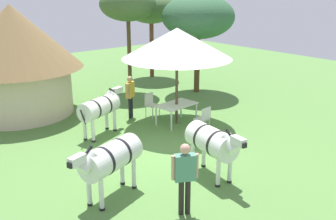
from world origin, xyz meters
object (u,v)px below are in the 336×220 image
at_px(standing_watcher, 185,173).
at_px(shade_umbrella, 177,43).
at_px(patio_dining_table, 177,106).
at_px(guest_beside_umbrella, 130,93).
at_px(zebra_by_umbrella, 110,158).
at_px(acacia_tree_far_lawn, 198,17).
at_px(patio_chair_east_end, 151,103).
at_px(patio_chair_west_end, 204,118).
at_px(acacia_tree_left_background, 128,5).
at_px(zebra_toward_hut, 213,142).
at_px(thatched_hut, 15,55).
at_px(zebra_nearest_camera, 100,107).
at_px(acacia_tree_behind_hut, 151,9).

bearing_deg(standing_watcher, shade_umbrella, 78.95).
distance_m(patio_dining_table, guest_beside_umbrella, 1.88).
relative_size(zebra_by_umbrella, acacia_tree_far_lawn, 0.49).
xyz_separation_m(patio_dining_table, patio_chair_east_end, (-0.22, 1.25, -0.14)).
bearing_deg(patio_chair_west_end, standing_watcher, -145.98).
bearing_deg(acacia_tree_left_background, patio_chair_east_end, -112.46).
bearing_deg(standing_watcher, zebra_toward_hut, 54.05).
distance_m(thatched_hut, acacia_tree_left_background, 5.47).
height_order(patio_dining_table, guest_beside_umbrella, guest_beside_umbrella).
distance_m(patio_chair_east_end, zebra_nearest_camera, 2.56).
height_order(standing_watcher, zebra_toward_hut, standing_watcher).
bearing_deg(thatched_hut, patio_chair_west_end, -55.90).
bearing_deg(zebra_nearest_camera, zebra_by_umbrella, -48.44).
bearing_deg(zebra_by_umbrella, patio_chair_west_end, -88.21).
distance_m(zebra_by_umbrella, acacia_tree_far_lawn, 10.32).
bearing_deg(acacia_tree_behind_hut, patio_chair_east_end, -127.84).
bearing_deg(patio_chair_east_end, zebra_nearest_camera, 0.64).
height_order(patio_chair_west_end, zebra_by_umbrella, zebra_by_umbrella).
bearing_deg(zebra_toward_hut, acacia_tree_left_background, -103.35).
height_order(patio_dining_table, patio_chair_west_end, patio_chair_west_end).
bearing_deg(standing_watcher, zebra_by_umbrella, 146.31).
bearing_deg(zebra_by_umbrella, acacia_tree_behind_hut, -59.56).
bearing_deg(acacia_tree_behind_hut, acacia_tree_far_lawn, -94.28).
xyz_separation_m(patio_chair_west_end, patio_chair_east_end, (-0.37, 2.51, 0.00)).
xyz_separation_m(patio_chair_east_end, zebra_nearest_camera, (-2.48, -0.47, 0.45)).
height_order(patio_chair_west_end, zebra_toward_hut, zebra_toward_hut).
xyz_separation_m(patio_chair_west_end, acacia_tree_behind_hut, (3.77, 7.84, 3.12)).
bearing_deg(standing_watcher, patio_chair_west_end, 68.72).
height_order(standing_watcher, acacia_tree_behind_hut, acacia_tree_behind_hut).
bearing_deg(patio_chair_east_end, zebra_toward_hut, 60.10).
bearing_deg(patio_chair_west_end, patio_chair_east_end, 91.82).
relative_size(shade_umbrella, patio_dining_table, 2.48).
height_order(guest_beside_umbrella, zebra_by_umbrella, guest_beside_umbrella).
relative_size(patio_dining_table, standing_watcher, 0.93).
bearing_deg(shade_umbrella, thatched_hut, 129.51).
bearing_deg(acacia_tree_behind_hut, patio_chair_west_end, -115.68).
distance_m(shade_umbrella, patio_chair_west_end, 2.73).
xyz_separation_m(thatched_hut, zebra_nearest_camera, (1.26, -4.03, -1.36)).
bearing_deg(acacia_tree_behind_hut, standing_watcher, -124.45).
distance_m(zebra_toward_hut, acacia_tree_left_background, 9.62).
bearing_deg(patio_dining_table, shade_umbrella, 63.43).
distance_m(guest_beside_umbrella, standing_watcher, 6.82).
xyz_separation_m(patio_chair_west_end, acacia_tree_left_background, (1.09, 6.05, 3.49)).
relative_size(patio_chair_west_end, zebra_nearest_camera, 0.43).
xyz_separation_m(zebra_toward_hut, acacia_tree_behind_hut, (5.93, 10.33, 2.64)).
height_order(shade_umbrella, acacia_tree_behind_hut, acacia_tree_behind_hut).
xyz_separation_m(patio_chair_east_end, zebra_toward_hut, (-1.79, -5.00, 0.48)).
xyz_separation_m(shade_umbrella, patio_dining_table, (-0.00, -0.00, -2.28)).
bearing_deg(zebra_nearest_camera, patio_chair_west_end, 33.27).
distance_m(patio_chair_west_end, standing_watcher, 5.15).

